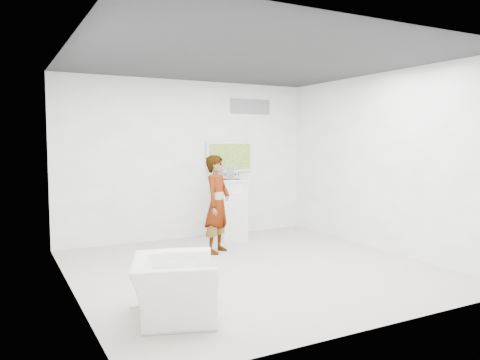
{
  "coord_description": "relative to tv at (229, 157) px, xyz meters",
  "views": [
    {
      "loc": [
        -3.31,
        -5.85,
        1.86
      ],
      "look_at": [
        0.11,
        0.6,
        1.25
      ],
      "focal_mm": 35.0,
      "sensor_mm": 36.0,
      "label": 1
    }
  ],
  "objects": [
    {
      "name": "floor_uplight",
      "position": [
        0.12,
        -0.11,
        -1.42
      ],
      "size": [
        0.22,
        0.22,
        0.25
      ],
      "primitive_type": "cylinder",
      "rotation": [
        0.0,
        0.0,
        0.4
      ],
      "color": "silver",
      "rests_on": "room"
    },
    {
      "name": "armchair",
      "position": [
        -2.53,
        -3.73,
        -1.23
      ],
      "size": [
        1.13,
        1.2,
        0.63
      ],
      "primitive_type": "imported",
      "rotation": [
        0.0,
        0.0,
        1.23
      ],
      "color": "white",
      "rests_on": "room"
    },
    {
      "name": "person",
      "position": [
        -0.89,
        -1.33,
        -0.74
      ],
      "size": [
        0.7,
        0.68,
        1.62
      ],
      "primitive_type": "imported",
      "rotation": [
        0.0,
        0.0,
        0.69
      ],
      "color": "white",
      "rests_on": "room"
    },
    {
      "name": "tv",
      "position": [
        0.0,
        0.0,
        0.0
      ],
      "size": [
        1.0,
        0.08,
        0.6
      ],
      "primitive_type": "cube",
      "color": "silver",
      "rests_on": "room"
    },
    {
      "name": "vitrine",
      "position": [
        -0.25,
        -0.52,
        -0.25
      ],
      "size": [
        0.41,
        0.41,
        0.31
      ],
      "primitive_type": "cube",
      "rotation": [
        0.0,
        0.0,
        -0.41
      ],
      "color": "silver",
      "rests_on": "pedestal"
    },
    {
      "name": "wii_remote",
      "position": [
        -0.79,
        -1.06,
        -0.09
      ],
      "size": [
        0.13,
        0.1,
        0.03
      ],
      "primitive_type": "cube",
      "rotation": [
        0.0,
        0.0,
        1.03
      ],
      "color": "silver",
      "rests_on": "person"
    },
    {
      "name": "pedestal",
      "position": [
        -0.25,
        -0.52,
        -0.98
      ],
      "size": [
        0.56,
        0.56,
        1.15
      ],
      "primitive_type": "cube",
      "rotation": [
        0.0,
        0.0,
        -0.01
      ],
      "color": "silver",
      "rests_on": "room"
    },
    {
      "name": "room",
      "position": [
        -0.85,
        -2.45,
        -0.05
      ],
      "size": [
        5.01,
        5.01,
        3.0
      ],
      "color": "#B2ACA3",
      "rests_on": "ground"
    },
    {
      "name": "console",
      "position": [
        -0.25,
        -0.52,
        -0.29
      ],
      "size": [
        0.1,
        0.17,
        0.22
      ],
      "primitive_type": "cube",
      "rotation": [
        0.0,
        0.0,
        0.33
      ],
      "color": "silver",
      "rests_on": "pedestal"
    },
    {
      "name": "logo_decal",
      "position": [
        0.5,
        0.04,
        1.0
      ],
      "size": [
        0.9,
        0.02,
        0.3
      ],
      "primitive_type": "cube",
      "color": "slate",
      "rests_on": "room"
    }
  ]
}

